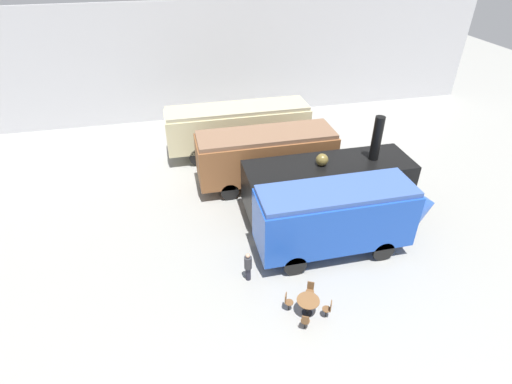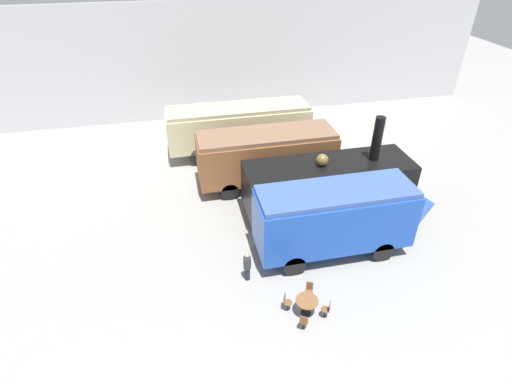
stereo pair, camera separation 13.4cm
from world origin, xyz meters
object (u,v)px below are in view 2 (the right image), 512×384
object	(u,v)px
steam_locomotive	(328,183)
cafe_chair_0	(304,321)
passenger_coach_vintage	(239,125)
visitor_person	(247,266)
streamlined_locomotive	(347,215)
cafe_table_near	(307,303)
passenger_coach_wooden	(266,154)

from	to	relation	value
steam_locomotive	cafe_chair_0	xyz separation A→B (m)	(-3.66, -7.32, -1.36)
passenger_coach_vintage	visitor_person	distance (m)	12.28
passenger_coach_vintage	streamlined_locomotive	world-z (taller)	streamlined_locomotive
streamlined_locomotive	cafe_table_near	distance (m)	4.79
steam_locomotive	streamlined_locomotive	bearing A→B (deg)	-95.06
steam_locomotive	cafe_table_near	distance (m)	7.45
streamlined_locomotive	visitor_person	bearing A→B (deg)	-168.75
steam_locomotive	streamlined_locomotive	size ratio (longest dim) A/B	1.00
passenger_coach_wooden	streamlined_locomotive	distance (m)	7.11
passenger_coach_vintage	cafe_table_near	distance (m)	14.56
streamlined_locomotive	cafe_chair_0	bearing A→B (deg)	-129.08
passenger_coach_wooden	steam_locomotive	xyz separation A→B (m)	(2.55, -3.58, -0.16)
passenger_coach_wooden	passenger_coach_vintage	bearing A→B (deg)	101.48
passenger_coach_vintage	passenger_coach_wooden	bearing A→B (deg)	-78.52
streamlined_locomotive	passenger_coach_vintage	bearing A→B (deg)	105.87
steam_locomotive	cafe_table_near	size ratio (longest dim) A/B	9.56
streamlined_locomotive	cafe_table_near	xyz separation A→B (m)	(-3.01, -3.41, -1.50)
cafe_chair_0	passenger_coach_vintage	bearing A→B (deg)	25.04
passenger_coach_vintage	streamlined_locomotive	size ratio (longest dim) A/B	1.08
steam_locomotive	streamlined_locomotive	world-z (taller)	steam_locomotive
passenger_coach_vintage	cafe_chair_0	xyz separation A→B (m)	(-0.23, -15.24, -1.58)
passenger_coach_wooden	visitor_person	distance (m)	8.29
passenger_coach_vintage	cafe_chair_0	world-z (taller)	passenger_coach_vintage
steam_locomotive	visitor_person	size ratio (longest dim) A/B	5.88
passenger_coach_vintage	passenger_coach_wooden	world-z (taller)	passenger_coach_wooden
passenger_coach_wooden	streamlined_locomotive	world-z (taller)	streamlined_locomotive
passenger_coach_vintage	steam_locomotive	size ratio (longest dim) A/B	1.07
cafe_chair_0	visitor_person	xyz separation A→B (m)	(-1.61, 3.17, 0.31)
passenger_coach_wooden	steam_locomotive	distance (m)	4.40
steam_locomotive	passenger_coach_wooden	bearing A→B (deg)	125.46
streamlined_locomotive	visitor_person	xyz separation A→B (m)	(-4.99, -0.99, -1.30)
passenger_coach_vintage	passenger_coach_wooden	xyz separation A→B (m)	(0.88, -4.34, -0.06)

